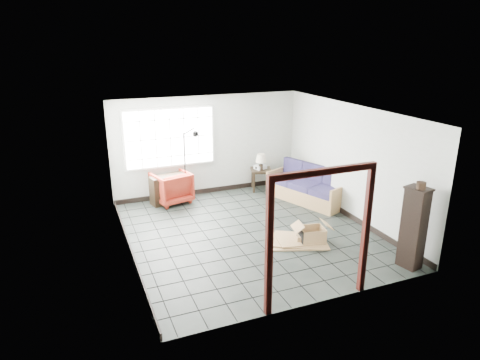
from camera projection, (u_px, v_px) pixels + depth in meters
name	position (u px, v px, depth m)	size (l,w,h in m)	color
ground	(249.00, 233.00, 9.17)	(5.50, 5.50, 0.00)	black
room_shell	(249.00, 157.00, 8.66)	(5.02, 5.52, 2.61)	silver
window_panel	(170.00, 138.00, 10.68)	(2.32, 0.08, 1.52)	silver
doorway_trim	(321.00, 221.00, 6.36)	(1.80, 0.08, 2.20)	#3D120D
futon_sofa	(308.00, 188.00, 10.90)	(1.48, 2.23, 0.93)	#977044
armchair	(171.00, 186.00, 10.75)	(0.85, 0.80, 0.87)	maroon
side_table	(261.00, 173.00, 11.61)	(0.68, 0.68, 0.59)	black
table_lamp	(261.00, 159.00, 11.42)	(0.32, 0.32, 0.44)	black
projector	(260.00, 167.00, 11.59)	(0.34, 0.30, 0.10)	silver
floor_lamp	(190.00, 162.00, 10.72)	(0.53, 0.33, 1.88)	black
console_shelf	(169.00, 189.00, 10.75)	(0.98, 0.54, 0.72)	black
tall_shelf	(414.00, 227.00, 7.58)	(0.40, 0.47, 1.52)	black
pot	(421.00, 186.00, 7.26)	(0.21, 0.21, 0.12)	black
open_box	(312.00, 235.00, 8.67)	(0.86, 0.53, 0.45)	olive
cardboard_pile	(299.00, 240.00, 8.74)	(1.36, 1.16, 0.17)	olive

